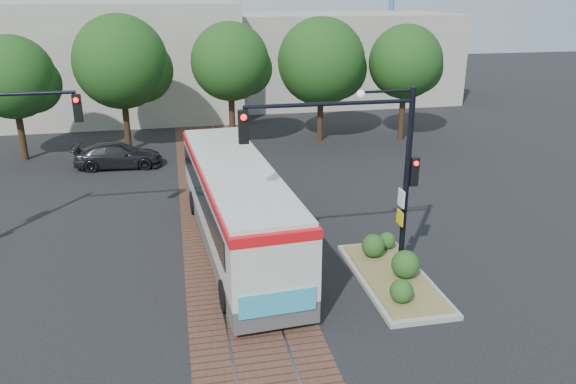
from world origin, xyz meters
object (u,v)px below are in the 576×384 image
Objects in this scene: traffic_island at (393,270)px; signal_pole_main at (370,157)px; city_bus at (236,202)px; parked_car at (118,155)px.

signal_pole_main reaches higher than traffic_island.
signal_pole_main is (3.68, -3.41, 2.42)m from city_bus.
parked_car is at bearing 110.61° from city_bus.
city_bus reaches higher than parked_car.
city_bus is at bearing -152.70° from parked_car.
city_bus is 2.63× the size of parked_car.
city_bus is 5.57m from signal_pole_main.
city_bus is 2.27× the size of traffic_island.
traffic_island is 3.95m from signal_pole_main.
signal_pole_main is at bearing 174.64° from traffic_island.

